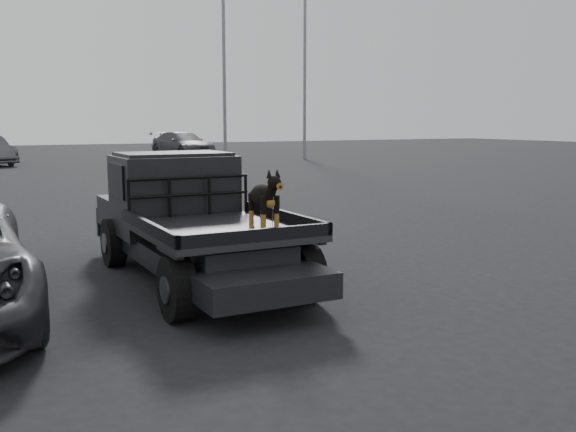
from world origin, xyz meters
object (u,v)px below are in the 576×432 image
flatbed_ute (196,249)px  dog (264,201)px  floodlight_far (305,12)px  distant_car_b (183,144)px  floodlight_mid (224,36)px

flatbed_ute → dog: (0.40, -1.43, 0.83)m
floodlight_far → distant_car_b: bearing=134.5°
dog → floodlight_far: bearing=60.0°
distant_car_b → floodlight_mid: floodlight_mid is taller
flatbed_ute → dog: 1.70m
floodlight_mid → floodlight_far: (5.89, 1.72, 1.93)m
distant_car_b → floodlight_mid: size_ratio=0.45×
flatbed_ute → floodlight_far: floodlight_far is taller
distant_car_b → dog: bearing=-117.8°
distant_car_b → floodlight_far: (5.76, -5.86, 7.86)m
distant_car_b → floodlight_far: bearing=-56.6°
flatbed_ute → dog: dog is taller
dog → flatbed_ute: bearing=105.8°
distant_car_b → floodlight_far: floodlight_far is taller
flatbed_ute → floodlight_mid: size_ratio=0.44×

